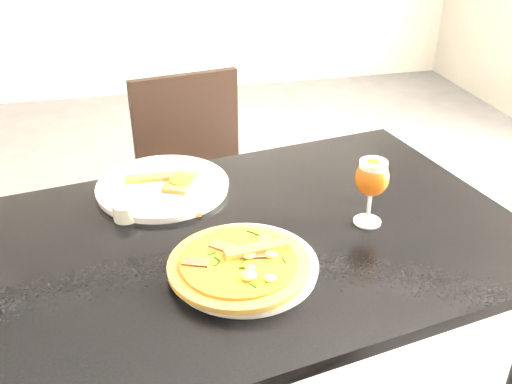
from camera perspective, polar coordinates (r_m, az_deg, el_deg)
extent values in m
cube|color=black|center=(1.31, 0.23, -4.64)|extent=(1.31, 0.98, 0.03)
cylinder|color=black|center=(1.74, -21.56, -12.61)|extent=(0.05, 0.05, 0.72)
cylinder|color=black|center=(1.98, 10.90, -5.11)|extent=(0.05, 0.05, 0.72)
cube|color=black|center=(2.00, -5.03, -1.90)|extent=(0.46, 0.46, 0.04)
cylinder|color=black|center=(1.97, -7.75, -10.70)|extent=(0.03, 0.03, 0.41)
cylinder|color=black|center=(2.05, 1.05, -8.51)|extent=(0.03, 0.03, 0.41)
cylinder|color=black|center=(2.22, -10.10, -5.66)|extent=(0.03, 0.03, 0.41)
cylinder|color=black|center=(2.30, -2.25, -3.93)|extent=(0.03, 0.03, 0.41)
cube|color=black|center=(2.05, -6.95, 6.25)|extent=(0.38, 0.09, 0.40)
cylinder|color=silver|center=(1.18, -1.18, -7.43)|extent=(0.30, 0.30, 0.02)
cylinder|color=brown|center=(1.16, -1.72, -7.29)|extent=(0.29, 0.29, 0.01)
cylinder|color=#A82F0E|center=(1.16, -1.73, -6.92)|extent=(0.24, 0.24, 0.01)
cube|color=#43291D|center=(1.16, -0.22, -6.51)|extent=(0.06, 0.03, 0.00)
cube|color=#43291D|center=(1.19, -2.24, -5.29)|extent=(0.03, 0.06, 0.00)
cube|color=#43291D|center=(1.14, -5.31, -7.18)|extent=(0.06, 0.03, 0.00)
cube|color=#43291D|center=(1.13, -1.41, -7.62)|extent=(0.03, 0.06, 0.00)
ellipsoid|color=#EBDC4C|center=(1.16, -0.96, -6.21)|extent=(0.03, 0.03, 0.01)
ellipsoid|color=#EBDC4C|center=(1.21, -3.05, -4.76)|extent=(0.03, 0.03, 0.01)
ellipsoid|color=#EBDC4C|center=(1.15, -2.77, -6.66)|extent=(0.03, 0.03, 0.01)
ellipsoid|color=#EBDC4C|center=(1.10, -2.63, -8.78)|extent=(0.03, 0.03, 0.01)
ellipsoid|color=#EBDC4C|center=(1.14, -0.85, -6.91)|extent=(0.03, 0.03, 0.01)
cube|color=#18430C|center=(1.17, -1.61, -6.31)|extent=(0.01, 0.02, 0.00)
cube|color=#18430C|center=(1.19, -2.52, -5.53)|extent=(0.01, 0.02, 0.00)
cube|color=#18430C|center=(1.20, -4.61, -5.39)|extent=(0.01, 0.02, 0.00)
cube|color=#18430C|center=(1.16, -3.25, -6.62)|extent=(0.02, 0.01, 0.00)
cube|color=#18430C|center=(1.14, -4.68, -7.42)|extent=(0.02, 0.01, 0.00)
cube|color=#18430C|center=(1.14, -2.23, -7.11)|extent=(0.02, 0.01, 0.00)
cube|color=#18430C|center=(1.12, -2.13, -8.15)|extent=(0.01, 0.02, 0.00)
cube|color=#18430C|center=(1.10, -0.30, -8.97)|extent=(0.01, 0.02, 0.00)
cube|color=#18430C|center=(1.14, -0.52, -7.32)|extent=(0.01, 0.02, 0.00)
cube|color=#18430C|center=(1.15, 1.35, -7.01)|extent=(0.02, 0.01, 0.00)
cube|color=#18430C|center=(1.16, -1.01, -6.59)|extent=(0.02, 0.01, 0.00)
cube|color=#18430C|center=(1.18, -0.29, -5.71)|extent=(0.02, 0.01, 0.00)
cube|color=brown|center=(1.17, 0.31, -5.94)|extent=(0.14, 0.04, 0.01)
cylinder|color=silver|center=(1.48, -9.29, 0.55)|extent=(0.40, 0.40, 0.02)
cube|color=brown|center=(1.50, -10.50, 1.42)|extent=(0.13, 0.04, 0.01)
cube|color=brown|center=(1.47, -7.50, 0.99)|extent=(0.11, 0.12, 0.01)
cylinder|color=#A82F0E|center=(1.47, -7.51, 1.24)|extent=(0.06, 0.06, 0.00)
cube|color=brown|center=(1.36, -7.71, -2.33)|extent=(0.10, 0.02, 0.01)
cylinder|color=beige|center=(1.37, -12.90, -1.89)|extent=(0.06, 0.06, 0.04)
cylinder|color=gold|center=(1.37, -12.97, -1.39)|extent=(0.05, 0.05, 0.01)
cylinder|color=silver|center=(1.36, 11.06, -2.90)|extent=(0.06, 0.06, 0.00)
cylinder|color=silver|center=(1.34, 11.21, -1.56)|extent=(0.01, 0.01, 0.07)
ellipsoid|color=#99430E|center=(1.30, 11.54, 1.42)|extent=(0.08, 0.08, 0.09)
cylinder|color=white|center=(1.29, 11.69, 2.72)|extent=(0.06, 0.06, 0.01)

